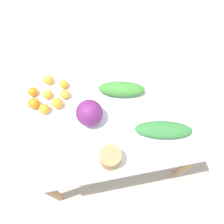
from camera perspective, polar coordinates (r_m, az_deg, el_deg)
The scene contains 14 objects.
ground_plane at distance 2.16m, azimuth 0.00°, elevation -8.91°, with size 8.00×8.00×0.00m, color #B2A899.
dining_table at distance 1.61m, azimuth 0.00°, elevation -1.96°, with size 1.19×0.87×0.70m.
cabbage_purple at distance 1.43m, azimuth -5.93°, elevation -0.25°, with size 0.18×0.18×0.18m, color #6B2366.
paper_bag at distance 1.34m, azimuth -0.40°, elevation -11.86°, with size 0.13×0.13×0.12m, color #A87F51.
greens_bunch_dandelion at distance 1.47m, azimuth 13.31°, elevation -4.54°, with size 0.38×0.13×0.07m, color #337538.
greens_bunch_chard at distance 1.57m, azimuth 2.53°, elevation 6.01°, with size 0.34×0.12×0.09m, color #3D8433.
orange_0 at distance 1.62m, azimuth -16.52°, elevation 4.46°, with size 0.07×0.07×0.07m, color #F9A833.
orange_1 at distance 1.69m, azimuth -16.34°, elevation 8.09°, with size 0.07×0.07×0.07m, color #F9A833.
orange_2 at distance 1.67m, azimuth -19.98°, elevation 5.02°, with size 0.07×0.07×0.07m, color orange.
orange_3 at distance 1.60m, azimuth -19.75°, elevation 2.14°, with size 0.08×0.08×0.08m, color orange.
orange_4 at distance 1.56m, azimuth -17.28°, elevation 0.78°, with size 0.07×0.07×0.07m, color orange.
orange_5 at distance 1.59m, azimuth -12.17°, elevation 4.55°, with size 0.07×0.07×0.07m, color #F9A833.
orange_6 at distance 1.56m, azimuth -14.11°, elevation 2.23°, with size 0.08×0.08×0.08m, color orange.
orange_7 at distance 1.64m, azimuth -12.47°, elevation 7.11°, with size 0.06×0.06×0.06m, color orange.
Camera 1 is at (0.13, 0.68, 2.05)m, focal length 35.00 mm.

